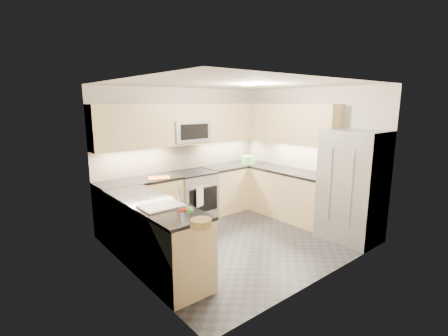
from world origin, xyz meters
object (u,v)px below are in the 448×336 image
at_px(cutting_board, 159,178).
at_px(refrigerator, 352,186).
at_px(microwave, 189,131).
at_px(fruit_basket, 201,223).
at_px(utensil_bowl, 248,160).
at_px(gas_range, 194,196).

bearing_deg(cutting_board, refrigerator, -46.45).
bearing_deg(microwave, fruit_basket, -120.96).
bearing_deg(fruit_basket, utensil_bowl, 38.76).
bearing_deg(microwave, utensil_bowl, -9.10).
bearing_deg(utensil_bowl, refrigerator, -87.64).
xyz_separation_m(gas_range, microwave, (0.00, 0.12, 1.24)).
xyz_separation_m(microwave, fruit_basket, (-1.51, -2.51, -0.72)).
distance_m(cutting_board, fruit_basket, 2.42).
distance_m(utensil_bowl, cutting_board, 2.12).
bearing_deg(cutting_board, fruit_basket, -107.82).
bearing_deg(gas_range, cutting_board, -173.33).
distance_m(microwave, refrigerator, 3.04).
distance_m(microwave, utensil_bowl, 1.53).
relative_size(refrigerator, cutting_board, 4.95).
height_order(cutting_board, fruit_basket, fruit_basket).
relative_size(gas_range, cutting_board, 2.50).
bearing_deg(gas_range, refrigerator, -59.12).
height_order(microwave, utensil_bowl, microwave).
relative_size(gas_range, microwave, 1.20).
relative_size(gas_range, fruit_basket, 4.05).
bearing_deg(utensil_bowl, fruit_basket, -141.24).
xyz_separation_m(refrigerator, cutting_board, (-2.22, 2.33, 0.05)).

